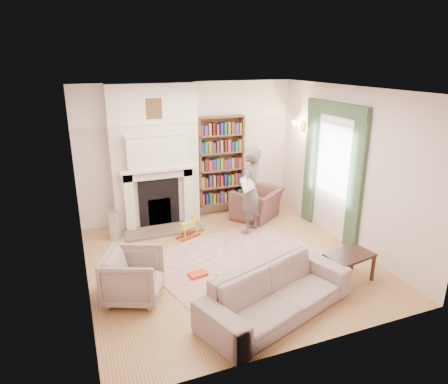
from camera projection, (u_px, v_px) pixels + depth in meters
name	position (u px, v px, depth m)	size (l,w,h in m)	color
floor	(229.00, 261.00, 6.68)	(4.50, 4.50, 0.00)	olive
ceiling	(230.00, 90.00, 5.79)	(4.50, 4.50, 0.00)	white
wall_back	(189.00, 152.00, 8.22)	(4.50, 4.50, 0.00)	beige
wall_front	(309.00, 239.00, 4.25)	(4.50, 4.50, 0.00)	beige
wall_left	(78.00, 199.00, 5.46)	(4.50, 4.50, 0.00)	beige
wall_right	(348.00, 168.00, 7.01)	(4.50, 4.50, 0.00)	beige
fireplace	(155.00, 158.00, 7.79)	(1.70, 0.58, 2.80)	beige
bookcase	(221.00, 161.00, 8.40)	(1.00, 0.24, 1.85)	brown
window	(334.00, 160.00, 7.34)	(0.02, 0.90, 1.30)	silver
curtain_left	(356.00, 184.00, 6.79)	(0.07, 0.32, 2.40)	#32492F
curtain_right	(310.00, 164.00, 8.03)	(0.07, 0.32, 2.40)	#32492F
pelmet	(337.00, 109.00, 7.03)	(0.09, 1.70, 0.24)	#32492F
wall_sconce	(295.00, 127.00, 8.10)	(0.20, 0.24, 0.24)	gold
rug	(236.00, 259.00, 6.75)	(2.79, 2.15, 0.01)	beige
armchair_reading	(257.00, 204.00, 8.42)	(0.98, 0.85, 0.63)	#4C3028
armchair_left	(133.00, 276.00, 5.55)	(0.75, 0.77, 0.70)	#B8B098
sofa	(277.00, 292.00, 5.23)	(2.19, 0.86, 0.64)	#B1A092
man_reading	(250.00, 191.00, 7.57)	(0.61, 0.40, 1.69)	#554C44
newspaper	(247.00, 183.00, 7.27)	(0.39, 0.02, 0.27)	silver
coffee_table	(348.00, 267.00, 6.04)	(0.70, 0.45, 0.45)	black
paraffin_heater	(115.00, 225.00, 7.44)	(0.24, 0.24, 0.55)	#AFB2B7
rocking_horse	(188.00, 227.00, 7.51)	(0.48, 0.19, 0.42)	gold
board_game	(230.00, 278.00, 6.13)	(0.34, 0.34, 0.03)	#E7C051
game_box_lid	(198.00, 274.00, 6.21)	(0.28, 0.19, 0.05)	red
comic_annuals	(262.00, 266.00, 6.50)	(0.56, 0.28, 0.02)	red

